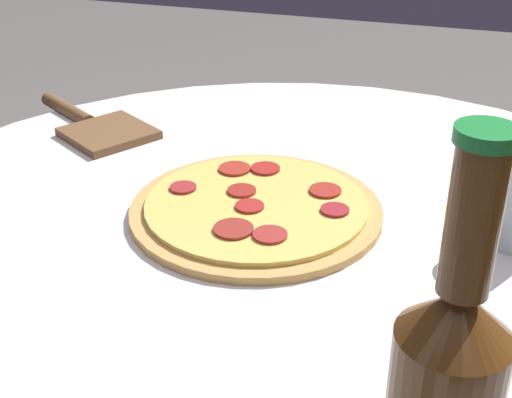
# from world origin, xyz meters

# --- Properties ---
(table) EXTENTS (1.08, 1.08, 0.75)m
(table) POSITION_xyz_m (0.00, 0.00, 0.56)
(table) COLOR white
(table) RESTS_ON ground_plane
(pizza) EXTENTS (0.29, 0.29, 0.02)m
(pizza) POSITION_xyz_m (-0.05, -0.06, 0.76)
(pizza) COLOR tan
(pizza) RESTS_ON table
(beer_bottle) EXTENTS (0.07, 0.07, 0.28)m
(beer_bottle) POSITION_xyz_m (0.30, 0.17, 0.85)
(beer_bottle) COLOR #563314
(beer_bottle) RESTS_ON table
(pizza_paddle) EXTENTS (0.19, 0.25, 0.02)m
(pizza_paddle) POSITION_xyz_m (-0.22, -0.36, 0.75)
(pizza_paddle) COLOR brown
(pizza_paddle) RESTS_ON table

